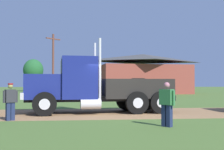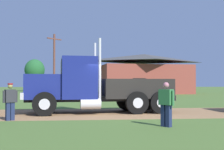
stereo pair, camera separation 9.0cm
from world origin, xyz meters
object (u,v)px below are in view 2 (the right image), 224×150
object	(u,v)px
shed_building	(144,75)
utility_pole_near	(54,63)
visitor_by_barrel	(166,102)
visitor_walking_mid	(10,101)
truck_foreground_white	(96,87)

from	to	relation	value
shed_building	utility_pole_near	size ratio (longest dim) A/B	1.81
visitor_by_barrel	shed_building	distance (m)	32.96
visitor_walking_mid	utility_pole_near	xyz separation A→B (m)	(-0.44, 24.31, 3.23)
truck_foreground_white	shed_building	xyz separation A→B (m)	(8.39, 27.08, 1.46)
truck_foreground_white	utility_pole_near	bearing A→B (deg)	101.08
visitor_by_barrel	utility_pole_near	bearing A→B (deg)	103.60
visitor_by_barrel	visitor_walking_mid	bearing A→B (deg)	158.48
visitor_by_barrel	utility_pole_near	xyz separation A→B (m)	(-6.45, 26.68, 3.20)
truck_foreground_white	shed_building	bearing A→B (deg)	72.78
visitor_by_barrel	utility_pole_near	world-z (taller)	utility_pole_near
utility_pole_near	visitor_walking_mid	bearing A→B (deg)	-88.96
visitor_walking_mid	utility_pole_near	distance (m)	24.53
truck_foreground_white	visitor_by_barrel	size ratio (longest dim) A/B	5.04
visitor_by_barrel	truck_foreground_white	bearing A→B (deg)	113.27
visitor_walking_mid	shed_building	distance (m)	32.38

